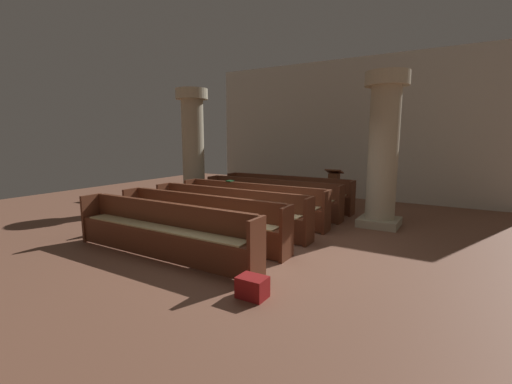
{
  "coord_description": "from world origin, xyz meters",
  "views": [
    {
      "loc": [
        3.23,
        -5.35,
        2.02
      ],
      "look_at": [
        -0.86,
        1.42,
        0.75
      ],
      "focal_mm": 24.19,
      "sensor_mm": 36.0,
      "label": 1
    }
  ],
  "objects": [
    {
      "name": "ground_plane",
      "position": [
        0.0,
        0.0,
        0.0
      ],
      "size": [
        19.2,
        19.2,
        0.0
      ],
      "primitive_type": "plane",
      "color": "brown"
    },
    {
      "name": "back_wall",
      "position": [
        0.0,
        6.08,
        2.25
      ],
      "size": [
        10.0,
        0.16,
        4.5
      ],
      "primitive_type": "cube",
      "color": "beige",
      "rests_on": "ground"
    },
    {
      "name": "pew_row_0",
      "position": [
        -1.06,
        3.44,
        0.49
      ],
      "size": [
        3.83,
        0.46,
        0.9
      ],
      "color": "brown",
      "rests_on": "ground"
    },
    {
      "name": "pew_row_1",
      "position": [
        -1.06,
        2.48,
        0.49
      ],
      "size": [
        3.83,
        0.46,
        0.9
      ],
      "color": "brown",
      "rests_on": "ground"
    },
    {
      "name": "pew_row_2",
      "position": [
        -1.06,
        1.53,
        0.49
      ],
      "size": [
        3.83,
        0.47,
        0.9
      ],
      "color": "brown",
      "rests_on": "ground"
    },
    {
      "name": "pew_row_3",
      "position": [
        -1.06,
        0.57,
        0.49
      ],
      "size": [
        3.83,
        0.46,
        0.9
      ],
      "color": "brown",
      "rests_on": "ground"
    },
    {
      "name": "pew_row_4",
      "position": [
        -1.06,
        -0.39,
        0.49
      ],
      "size": [
        3.83,
        0.46,
        0.9
      ],
      "color": "brown",
      "rests_on": "ground"
    },
    {
      "name": "pew_row_5",
      "position": [
        -1.06,
        -1.34,
        0.49
      ],
      "size": [
        3.83,
        0.47,
        0.9
      ],
      "color": "brown",
      "rests_on": "ground"
    },
    {
      "name": "pillar_aisle_side",
      "position": [
        1.67,
        2.69,
        1.77
      ],
      "size": [
        0.93,
        0.93,
        3.4
      ],
      "color": "tan",
      "rests_on": "ground"
    },
    {
      "name": "pillar_far_side",
      "position": [
        -3.74,
        2.55,
        1.77
      ],
      "size": [
        0.93,
        0.93,
        3.4
      ],
      "color": "tan",
      "rests_on": "ground"
    },
    {
      "name": "lectern",
      "position": [
        -0.04,
        4.54,
        0.45
      ],
      "size": [
        0.48,
        0.45,
        1.08
      ],
      "color": "brown",
      "rests_on": "ground"
    },
    {
      "name": "hymn_book",
      "position": [
        -1.82,
        1.72,
        0.92
      ],
      "size": [
        0.15,
        0.18,
        0.03
      ],
      "primitive_type": "cube",
      "color": "#194723",
      "rests_on": "pew_row_2"
    },
    {
      "name": "kneeler_box_red",
      "position": [
        1.06,
        -1.85,
        0.14
      ],
      "size": [
        0.37,
        0.27,
        0.27
      ],
      "primitive_type": "cube",
      "color": "maroon",
      "rests_on": "ground"
    }
  ]
}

